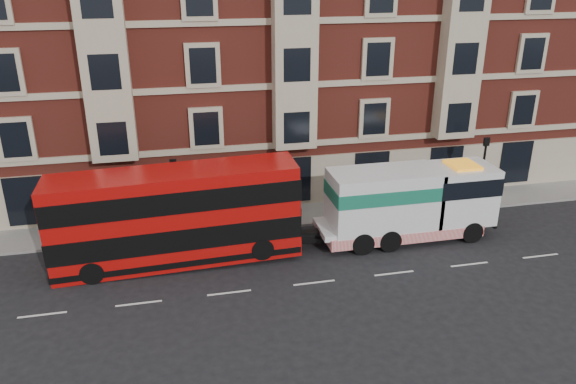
% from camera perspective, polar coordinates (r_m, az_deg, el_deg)
% --- Properties ---
extents(ground, '(120.00, 120.00, 0.00)m').
position_cam_1_polar(ground, '(26.68, 2.68, -9.20)').
color(ground, black).
rests_on(ground, ground).
extents(sidewalk, '(90.00, 3.00, 0.15)m').
position_cam_1_polar(sidewalk, '(33.10, -0.68, -2.48)').
color(sidewalk, slate).
rests_on(sidewalk, ground).
extents(victorian_terrace, '(45.00, 12.00, 20.40)m').
position_cam_1_polar(victorian_terrace, '(37.73, -2.43, 16.35)').
color(victorian_terrace, maroon).
rests_on(victorian_terrace, ground).
extents(lamp_post_west, '(0.35, 0.15, 4.35)m').
position_cam_1_polar(lamp_post_west, '(30.30, -11.37, 0.01)').
color(lamp_post_west, black).
rests_on(lamp_post_west, sidewalk).
extents(lamp_post_east, '(0.35, 0.15, 4.35)m').
position_cam_1_polar(lamp_post_east, '(35.31, 19.20, 2.40)').
color(lamp_post_east, black).
rests_on(lamp_post_east, sidewalk).
extents(double_decker_bus, '(11.93, 2.74, 4.83)m').
position_cam_1_polar(double_decker_bus, '(27.80, -11.33, -2.32)').
color(double_decker_bus, '#B30B09').
rests_on(double_decker_bus, ground).
extents(tow_truck, '(9.55, 2.82, 3.98)m').
position_cam_1_polar(tow_truck, '(30.49, 11.96, -1.04)').
color(tow_truck, silver).
rests_on(tow_truck, ground).
extents(pedestrian, '(0.79, 0.79, 1.85)m').
position_cam_1_polar(pedestrian, '(31.08, -18.02, -3.32)').
color(pedestrian, black).
rests_on(pedestrian, sidewalk).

